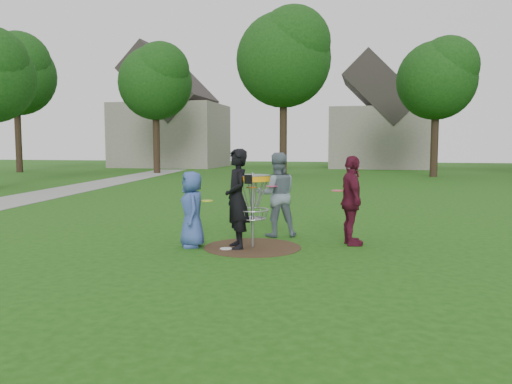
% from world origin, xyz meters
% --- Properties ---
extents(ground, '(100.00, 100.00, 0.00)m').
position_xyz_m(ground, '(0.00, 0.00, 0.00)').
color(ground, '#19470F').
rests_on(ground, ground).
extents(dirt_patch, '(1.80, 1.80, 0.01)m').
position_xyz_m(dirt_patch, '(0.00, 0.00, 0.00)').
color(dirt_patch, '#47331E').
rests_on(dirt_patch, ground).
extents(concrete_path, '(7.75, 39.92, 0.02)m').
position_xyz_m(concrete_path, '(-10.00, 8.00, 0.01)').
color(concrete_path, '#9E9E99').
rests_on(concrete_path, ground).
extents(player_blue, '(0.71, 0.81, 1.40)m').
position_xyz_m(player_blue, '(-1.10, -0.19, 0.70)').
color(player_blue, '#38529B').
rests_on(player_blue, ground).
extents(player_black, '(0.70, 0.79, 1.82)m').
position_xyz_m(player_black, '(-0.26, -0.13, 0.91)').
color(player_black, black).
rests_on(player_black, ground).
extents(player_grey, '(1.01, 0.90, 1.73)m').
position_xyz_m(player_grey, '(0.24, 1.22, 0.87)').
color(player_grey, slate).
rests_on(player_grey, ground).
extents(player_maroon, '(0.67, 1.06, 1.69)m').
position_xyz_m(player_maroon, '(1.77, 0.62, 0.84)').
color(player_maroon, '#5B142A').
rests_on(player_maroon, ground).
extents(disc_on_grass, '(0.22, 0.22, 0.02)m').
position_xyz_m(disc_on_grass, '(-0.43, -0.28, 0.01)').
color(disc_on_grass, silver).
rests_on(disc_on_grass, ground).
extents(disc_golf_basket, '(0.66, 0.67, 1.38)m').
position_xyz_m(disc_golf_basket, '(0.00, -0.00, 1.02)').
color(disc_golf_basket, '#9EA0A5').
rests_on(disc_golf_basket, ground).
extents(held_discs, '(2.55, 1.31, 0.27)m').
position_xyz_m(held_discs, '(0.21, 0.33, 1.02)').
color(held_discs, '#CDDA18').
rests_on(held_discs, ground).
extents(tree_row, '(51.20, 17.42, 9.90)m').
position_xyz_m(tree_row, '(0.44, 20.67, 6.21)').
color(tree_row, '#38281C').
rests_on(tree_row, ground).
extents(house_row, '(44.50, 10.65, 11.62)m').
position_xyz_m(house_row, '(4.78, 33.07, 4.14)').
color(house_row, gray).
rests_on(house_row, ground).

